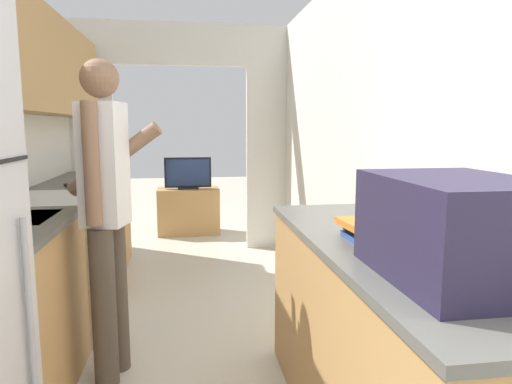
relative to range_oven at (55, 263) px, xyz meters
name	(u,v)px	position (x,y,z in m)	size (l,w,h in m)	color
wall_right	(410,156)	(2.06, -0.98, 0.78)	(0.06, 6.96, 2.50)	silver
wall_far_with_doorway	(182,124)	(0.86, 1.93, 0.95)	(2.74, 0.06, 2.50)	silver
counter_left	(60,257)	(-0.01, 0.16, 0.00)	(0.62, 3.38, 0.93)	#B2844C
counter_right	(386,349)	(1.73, -1.48, -0.01)	(0.62, 1.86, 0.93)	#B2844C
range_oven	(55,263)	(0.00, 0.00, 0.00)	(0.66, 0.73, 1.07)	white
person	(106,212)	(0.48, -0.69, 0.48)	(0.56, 0.43, 1.75)	#4C4238
suitcase	(454,228)	(1.73, -1.92, 0.62)	(0.43, 0.62, 0.32)	#231E38
book_stack	(375,231)	(1.68, -1.44, 0.50)	(0.26, 0.28, 0.08)	#2D4C99
tv_cabinet	(189,211)	(0.92, 2.75, -0.17)	(0.79, 0.42, 0.60)	#B2844C
television	(188,173)	(0.92, 2.71, 0.33)	(0.60, 0.16, 0.41)	black
knife	(68,185)	(-0.03, 0.60, 0.47)	(0.11, 0.29, 0.02)	#B7B7BC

